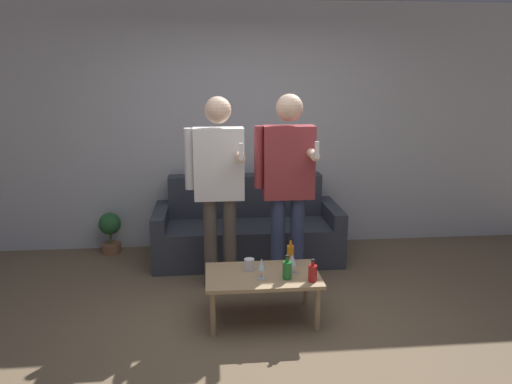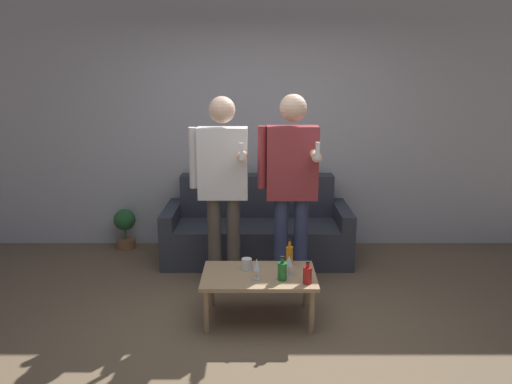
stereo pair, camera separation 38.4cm
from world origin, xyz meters
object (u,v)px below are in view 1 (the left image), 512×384
object	(u,v)px
coffee_table	(262,279)
person_standing_left	(218,178)
couch	(247,230)
bottle_orange	(287,270)
person_standing_right	(288,177)

from	to	relation	value
coffee_table	person_standing_left	world-z (taller)	person_standing_left
couch	coffee_table	distance (m)	1.41
coffee_table	bottle_orange	size ratio (longest dim) A/B	4.71
person_standing_right	person_standing_left	bearing A→B (deg)	174.32
couch	bottle_orange	distance (m)	1.54
bottle_orange	coffee_table	bearing A→B (deg)	148.06
coffee_table	person_standing_left	size ratio (longest dim) A/B	0.52
bottle_orange	person_standing_right	distance (m)	0.92
coffee_table	person_standing_right	size ratio (longest dim) A/B	0.51
couch	person_standing_right	xyz separation A→B (m)	(0.30, -0.82, 0.75)
person_standing_right	coffee_table	bearing A→B (deg)	-115.90
person_standing_left	person_standing_right	size ratio (longest dim) A/B	0.99
coffee_table	person_standing_right	xyz separation A→B (m)	(0.29, 0.59, 0.70)
person_standing_left	couch	bearing A→B (deg)	67.50
couch	person_standing_right	bearing A→B (deg)	-69.72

